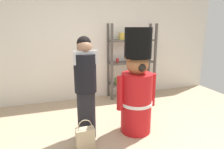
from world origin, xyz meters
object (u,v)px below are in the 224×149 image
at_px(merchandise_shelf, 132,61).
at_px(shopping_bag, 85,138).
at_px(teddy_bear_guard, 137,86).
at_px(person_shopper, 86,87).

xyz_separation_m(merchandise_shelf, shopping_bag, (-1.53, -1.87, -0.73)).
xyz_separation_m(merchandise_shelf, teddy_bear_guard, (-0.64, -1.64, -0.11)).
bearing_deg(teddy_bear_guard, person_shopper, 175.13).
distance_m(merchandise_shelf, teddy_bear_guard, 1.76).
xyz_separation_m(teddy_bear_guard, person_shopper, (-0.81, 0.07, 0.05)).
bearing_deg(person_shopper, merchandise_shelf, 47.37).
bearing_deg(person_shopper, shopping_bag, -105.54).
distance_m(teddy_bear_guard, shopping_bag, 1.11).
bearing_deg(teddy_bear_guard, merchandise_shelf, 68.85).
relative_size(merchandise_shelf, shopping_bag, 3.97).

